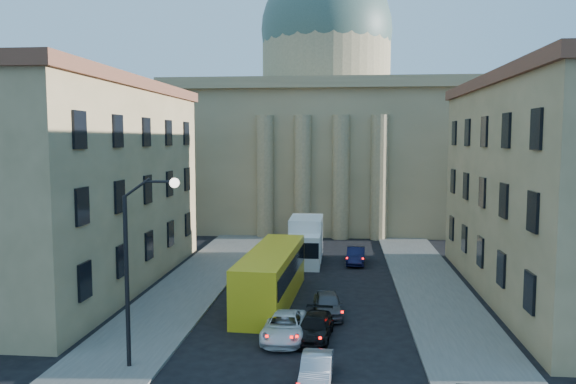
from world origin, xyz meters
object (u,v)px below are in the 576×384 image
at_px(car_right_near, 316,370).
at_px(city_bus, 272,274).
at_px(street_lamp, 138,256).
at_px(box_truck, 306,242).

xyz_separation_m(car_right_near, city_bus, (-3.46, 11.90, 1.21)).
height_order(car_right_near, city_bus, city_bus).
relative_size(car_right_near, city_bus, 0.31).
xyz_separation_m(street_lamp, box_truck, (6.07, 22.99, -3.50)).
bearing_deg(street_lamp, box_truck, 75.21).
bearing_deg(city_bus, street_lamp, -109.35).
bearing_deg(box_truck, street_lamp, -105.08).
distance_m(street_lamp, box_truck, 24.04).
bearing_deg(city_bus, car_right_near, -70.58).
relative_size(street_lamp, car_right_near, 2.38).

